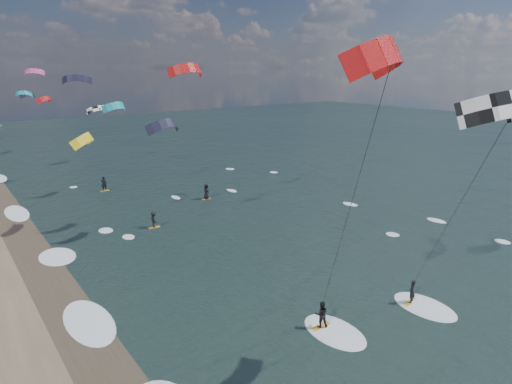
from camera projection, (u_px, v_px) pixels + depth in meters
ground at (422, 382)px, 20.71m from camera, size 260.00×260.00×0.00m
wet_sand_strip at (105, 372)px, 21.40m from camera, size 3.00×240.00×0.00m
kitesurfer_near_a at (489, 164)px, 19.29m from camera, size 7.53×8.26×14.35m
kitesurfer_near_b at (366, 173)px, 17.59m from camera, size 7.03×8.79×16.12m
far_kitesurfers at (163, 199)px, 46.76m from camera, size 9.82×16.36×1.83m
bg_kite_field at (74, 96)px, 59.15m from camera, size 13.60×71.21×7.25m
shoreline_surf at (99, 321)px, 25.73m from camera, size 2.40×79.40×0.11m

